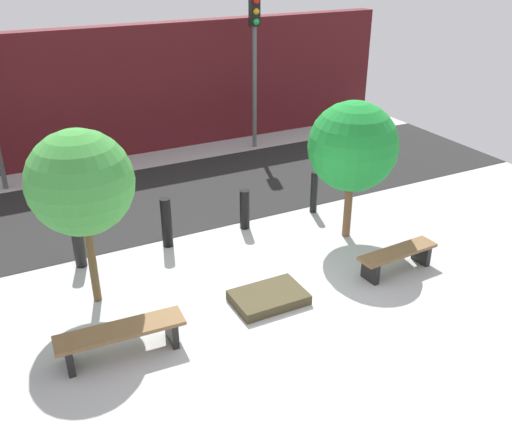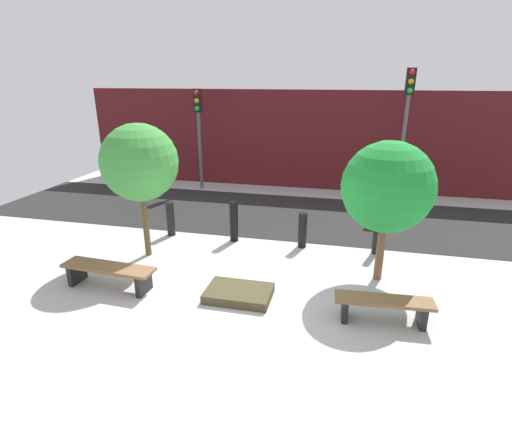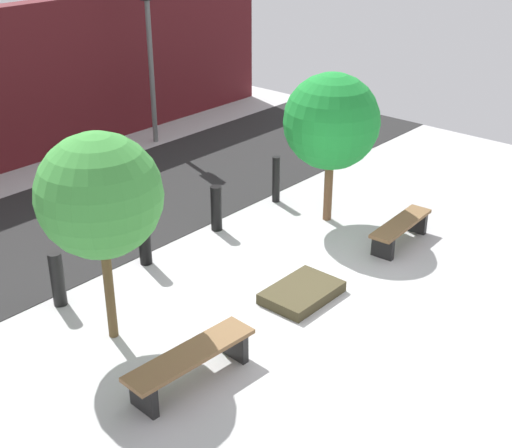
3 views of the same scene
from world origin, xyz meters
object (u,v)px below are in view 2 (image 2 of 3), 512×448
(bollard_left, at_px, (234,221))
(bollard_right, at_px, (377,235))
(bollard_far_left, at_px, (170,219))
(traffic_light_mid_west, at_px, (407,113))
(planter_bed, at_px, (239,293))
(tree_behind_left_bench, at_px, (140,163))
(bench_right, at_px, (383,305))
(tree_behind_right_bench, at_px, (388,188))
(bench_left, at_px, (109,272))
(bollard_center, at_px, (302,230))
(traffic_light_west, at_px, (199,121))

(bollard_left, height_order, bollard_right, bollard_left)
(bollard_far_left, distance_m, traffic_light_mid_west, 7.93)
(planter_bed, distance_m, tree_behind_left_bench, 3.58)
(bench_right, height_order, tree_behind_left_bench, tree_behind_left_bench)
(planter_bed, bearing_deg, tree_behind_right_bench, 28.34)
(bench_left, xyz_separation_m, bollard_center, (3.43, 2.86, 0.10))
(bollard_center, xyz_separation_m, traffic_light_west, (-4.30, 4.57, 2.01))
(bollard_left, height_order, bollard_center, bollard_left)
(planter_bed, height_order, bollard_left, bollard_left)
(bench_right, height_order, traffic_light_west, traffic_light_west)
(traffic_light_west, bearing_deg, bollard_right, -37.25)
(tree_behind_left_bench, height_order, bollard_center, tree_behind_left_bench)
(bollard_far_left, bearing_deg, tree_behind_left_bench, -89.85)
(planter_bed, relative_size, bollard_far_left, 1.39)
(bench_right, xyz_separation_m, planter_bed, (-2.57, 0.20, -0.23))
(planter_bed, xyz_separation_m, bollard_far_left, (-2.57, 2.66, 0.35))
(bollard_far_left, relative_size, bollard_left, 0.85)
(bench_right, distance_m, bollard_center, 3.33)
(tree_behind_right_bench, distance_m, bollard_center, 2.61)
(bollard_far_left, xyz_separation_m, traffic_light_mid_west, (6.01, 4.58, 2.41))
(tree_behind_left_bench, xyz_separation_m, bollard_far_left, (-0.00, 1.27, -1.72))
(bench_right, height_order, bollard_right, bollard_right)
(bollard_far_left, xyz_separation_m, bollard_right, (5.15, 0.00, 0.04))
(bench_left, xyz_separation_m, planter_bed, (2.57, 0.20, -0.25))
(bench_left, bearing_deg, tree_behind_right_bench, 20.44)
(bollard_far_left, bearing_deg, traffic_light_mid_west, 37.26)
(bench_left, distance_m, planter_bed, 2.59)
(bench_right, distance_m, bollard_left, 4.47)
(bollard_center, bearing_deg, bench_right, -59.07)
(planter_bed, height_order, tree_behind_right_bench, tree_behind_right_bench)
(bollard_far_left, relative_size, bollard_right, 0.92)
(traffic_light_west, bearing_deg, bollard_far_left, -79.25)
(bollard_left, bearing_deg, tree_behind_right_bench, -20.35)
(traffic_light_west, bearing_deg, tree_behind_right_bench, -44.20)
(bench_right, xyz_separation_m, bollard_far_left, (-5.14, 2.86, 0.13))
(tree_behind_right_bench, xyz_separation_m, bollard_right, (0.00, 1.27, -1.45))
(tree_behind_left_bench, relative_size, bollard_left, 2.92)
(tree_behind_right_bench, bearing_deg, bench_left, -162.85)
(bench_left, height_order, tree_behind_left_bench, tree_behind_left_bench)
(tree_behind_left_bench, xyz_separation_m, bollard_left, (1.71, 1.27, -1.65))
(bench_right, bearing_deg, bench_left, 176.71)
(bollard_far_left, xyz_separation_m, bollard_left, (1.72, 0.00, 0.08))
(bench_left, xyz_separation_m, tree_behind_right_bench, (5.14, 1.59, 1.59))
(tree_behind_right_bench, relative_size, bollard_left, 2.73)
(bench_left, relative_size, traffic_light_west, 0.54)
(tree_behind_left_bench, height_order, bollard_far_left, tree_behind_left_bench)
(bollard_far_left, bearing_deg, bollard_right, 0.00)
(bollard_center, bearing_deg, tree_behind_left_bench, -159.65)
(planter_bed, distance_m, bollard_right, 3.72)
(tree_behind_left_bench, xyz_separation_m, bollard_right, (5.14, 1.27, -1.69))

